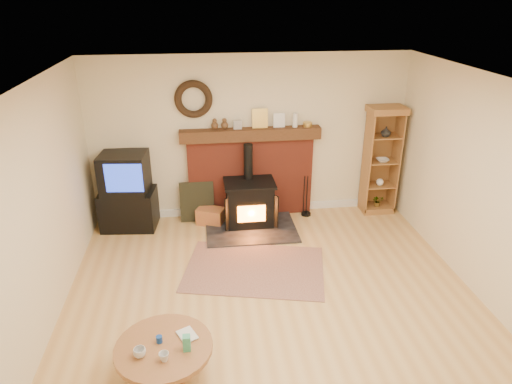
{
  "coord_description": "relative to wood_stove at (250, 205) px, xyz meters",
  "views": [
    {
      "loc": [
        -0.77,
        -4.14,
        3.45
      ],
      "look_at": [
        -0.12,
        1.0,
        1.14
      ],
      "focal_mm": 32.0,
      "sensor_mm": 36.0,
      "label": 1
    }
  ],
  "objects": [
    {
      "name": "ground",
      "position": [
        0.06,
        -2.27,
        -0.36
      ],
      "size": [
        5.5,
        5.5,
        0.0
      ],
      "primitive_type": "plane",
      "color": "tan",
      "rests_on": "ground"
    },
    {
      "name": "room_shell",
      "position": [
        0.04,
        -2.18,
        1.36
      ],
      "size": [
        5.02,
        5.52,
        2.61
      ],
      "color": "beige",
      "rests_on": "ground"
    },
    {
      "name": "chimney_breast",
      "position": [
        0.06,
        0.39,
        0.45
      ],
      "size": [
        2.2,
        0.22,
        1.78
      ],
      "color": "maroon",
      "rests_on": "ground"
    },
    {
      "name": "wood_stove",
      "position": [
        0.0,
        0.0,
        0.0
      ],
      "size": [
        1.4,
        1.0,
        1.29
      ],
      "color": "black",
      "rests_on": "ground"
    },
    {
      "name": "area_rug",
      "position": [
        -0.08,
        -1.27,
        -0.35
      ],
      "size": [
        2.07,
        1.64,
        0.01
      ],
      "primitive_type": "cube",
      "rotation": [
        0.0,
        0.0,
        -0.23
      ],
      "color": "brown",
      "rests_on": "ground"
    },
    {
      "name": "tv_unit",
      "position": [
        -1.88,
        0.19,
        0.22
      ],
      "size": [
        0.88,
        0.66,
        1.21
      ],
      "color": "black",
      "rests_on": "ground"
    },
    {
      "name": "curio_cabinet",
      "position": [
        2.19,
        0.28,
        0.54
      ],
      "size": [
        0.57,
        0.41,
        1.79
      ],
      "color": "#996032",
      "rests_on": "ground"
    },
    {
      "name": "firelog_box",
      "position": [
        -0.62,
        0.13,
        -0.23
      ],
      "size": [
        0.49,
        0.4,
        0.26
      ],
      "primitive_type": "cube",
      "rotation": [
        0.0,
        0.0,
        -0.39
      ],
      "color": "gold",
      "rests_on": "ground"
    },
    {
      "name": "leaning_painting",
      "position": [
        -0.82,
        0.28,
        -0.03
      ],
      "size": [
        0.54,
        0.15,
        0.65
      ],
      "primitive_type": "cube",
      "rotation": [
        -0.17,
        0.0,
        0.0
      ],
      "color": "black",
      "rests_on": "ground"
    },
    {
      "name": "fire_tools",
      "position": [
        0.96,
        0.23,
        -0.25
      ],
      "size": [
        0.16,
        0.16,
        0.7
      ],
      "color": "black",
      "rests_on": "ground"
    },
    {
      "name": "coffee_table",
      "position": [
        -1.16,
        -3.02,
        -0.04
      ],
      "size": [
        0.92,
        0.92,
        0.55
      ],
      "color": "brown",
      "rests_on": "ground"
    }
  ]
}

